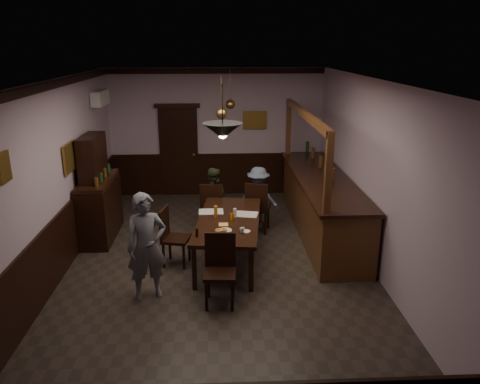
{
  "coord_description": "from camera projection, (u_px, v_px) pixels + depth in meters",
  "views": [
    {
      "loc": [
        0.02,
        -6.97,
        3.52
      ],
      "look_at": [
        0.38,
        0.46,
        1.15
      ],
      "focal_mm": 35.0,
      "sensor_mm": 36.0,
      "label": 1
    }
  ],
  "objects": [
    {
      "name": "beer_glass",
      "position": [
        216.0,
        212.0,
        7.77
      ],
      "size": [
        0.06,
        0.06,
        0.2
      ],
      "primitive_type": "cylinder",
      "color": "#BF721E",
      "rests_on": "dining_table"
    },
    {
      "name": "picture_left_large",
      "position": [
        70.0,
        157.0,
        7.83
      ],
      "size": [
        0.04,
        0.62,
        0.48
      ],
      "color": "olive",
      "rests_on": "ground"
    },
    {
      "name": "person_seated_right",
      "position": [
        258.0,
        198.0,
        9.21
      ],
      "size": [
        0.91,
        0.72,
        1.24
      ],
      "primitive_type": "imported",
      "rotation": [
        0.0,
        0.0,
        2.77
      ],
      "color": "slate",
      "rests_on": "ground"
    },
    {
      "name": "person_seated_left",
      "position": [
        213.0,
        197.0,
        9.27
      ],
      "size": [
        0.71,
        0.64,
        1.21
      ],
      "primitive_type": "imported",
      "rotation": [
        0.0,
        0.0,
        2.78
      ],
      "color": "#3A4529",
      "rests_on": "ground"
    },
    {
      "name": "dining_table",
      "position": [
        229.0,
        223.0,
        7.75
      ],
      "size": [
        1.25,
        2.3,
        0.75
      ],
      "rotation": [
        0.0,
        0.0,
        -0.11
      ],
      "color": "black",
      "rests_on": "ground"
    },
    {
      "name": "saucer",
      "position": [
        246.0,
        231.0,
        7.2
      ],
      "size": [
        0.15,
        0.15,
        0.01
      ],
      "primitive_type": "cylinder",
      "color": "white",
      "rests_on": "dining_table"
    },
    {
      "name": "newspaper_left",
      "position": [
        211.0,
        212.0,
        8.05
      ],
      "size": [
        0.43,
        0.31,
        0.01
      ],
      "primitive_type": "cube",
      "rotation": [
        0.0,
        0.0,
        0.02
      ],
      "color": "silver",
      "rests_on": "dining_table"
    },
    {
      "name": "picture_back",
      "position": [
        255.0,
        120.0,
        10.96
      ],
      "size": [
        0.55,
        0.04,
        0.42
      ],
      "color": "olive",
      "rests_on": "ground"
    },
    {
      "name": "water_glass",
      "position": [
        235.0,
        213.0,
        7.78
      ],
      "size": [
        0.06,
        0.06,
        0.15
      ],
      "primitive_type": "cylinder",
      "color": "silver",
      "rests_on": "dining_table"
    },
    {
      "name": "sideboard",
      "position": [
        98.0,
        198.0,
        8.69
      ],
      "size": [
        0.53,
        1.48,
        1.95
      ],
      "color": "black",
      "rests_on": "ground"
    },
    {
      "name": "newspaper_right",
      "position": [
        245.0,
        214.0,
        7.93
      ],
      "size": [
        0.48,
        0.38,
        0.01
      ],
      "primitive_type": "cube",
      "rotation": [
        0.0,
        0.0,
        -0.22
      ],
      "color": "silver",
      "rests_on": "dining_table"
    },
    {
      "name": "person_standing",
      "position": [
        147.0,
        246.0,
        6.59
      ],
      "size": [
        0.66,
        0.54,
        1.57
      ],
      "primitive_type": "imported",
      "rotation": [
        0.0,
        0.0,
        0.34
      ],
      "color": "slate",
      "rests_on": "ground"
    },
    {
      "name": "pendant_brass_mid",
      "position": [
        222.0,
        114.0,
        8.51
      ],
      "size": [
        0.2,
        0.2,
        0.81
      ],
      "color": "#BF8C3F",
      "rests_on": "ground"
    },
    {
      "name": "chair_far_left",
      "position": [
        212.0,
        205.0,
        9.02
      ],
      "size": [
        0.44,
        0.44,
        0.99
      ],
      "rotation": [
        0.0,
        0.0,
        3.11
      ],
      "color": "black",
      "rests_on": "ground"
    },
    {
      "name": "pendant_brass_far",
      "position": [
        230.0,
        104.0,
        9.8
      ],
      "size": [
        0.2,
        0.2,
        0.81
      ],
      "color": "#BF8C3F",
      "rests_on": "ground"
    },
    {
      "name": "pastry_ring_b",
      "position": [
        223.0,
        230.0,
        7.18
      ],
      "size": [
        0.13,
        0.13,
        0.04
      ],
      "primitive_type": "torus",
      "color": "#C68C47",
      "rests_on": "pastry_plate"
    },
    {
      "name": "pepper_mill",
      "position": [
        197.0,
        232.0,
        6.99
      ],
      "size": [
        0.04,
        0.04,
        0.14
      ],
      "primitive_type": "cylinder",
      "color": "black",
      "rests_on": "dining_table"
    },
    {
      "name": "pendant_iron",
      "position": [
        223.0,
        131.0,
        6.48
      ],
      "size": [
        0.56,
        0.56,
        0.75
      ],
      "color": "black",
      "rests_on": "ground"
    },
    {
      "name": "chair_side",
      "position": [
        171.0,
        234.0,
        7.67
      ],
      "size": [
        0.5,
        0.5,
        0.97
      ],
      "rotation": [
        0.0,
        0.0,
        1.36
      ],
      "color": "black",
      "rests_on": "ground"
    },
    {
      "name": "pastry_ring_a",
      "position": [
        219.0,
        231.0,
        7.15
      ],
      "size": [
        0.13,
        0.13,
        0.04
      ],
      "primitive_type": "torus",
      "color": "#C68C47",
      "rests_on": "pastry_plate"
    },
    {
      "name": "coffee_cup",
      "position": [
        242.0,
        230.0,
        7.13
      ],
      "size": [
        0.09,
        0.09,
        0.07
      ],
      "primitive_type": "imported",
      "rotation": [
        0.0,
        0.0,
        -0.11
      ],
      "color": "white",
      "rests_on": "saucer"
    },
    {
      "name": "chair_near",
      "position": [
        220.0,
        266.0,
        6.54
      ],
      "size": [
        0.46,
        0.46,
        1.01
      ],
      "rotation": [
        0.0,
        0.0,
        -0.06
      ],
      "color": "black",
      "rests_on": "ground"
    },
    {
      "name": "pastry_plate",
      "position": [
        225.0,
        230.0,
        7.23
      ],
      "size": [
        0.22,
        0.22,
        0.01
      ],
      "primitive_type": "cylinder",
      "color": "white",
      "rests_on": "dining_table"
    },
    {
      "name": "door_back",
      "position": [
        179.0,
        152.0,
        11.1
      ],
      "size": [
        0.9,
        0.06,
        2.1
      ],
      "primitive_type": "cube",
      "color": "black",
      "rests_on": "ground"
    },
    {
      "name": "chair_far_right",
      "position": [
        257.0,
        205.0,
        8.96
      ],
      "size": [
        0.54,
        0.54,
        1.02
      ],
      "rotation": [
        0.0,
        0.0,
        2.88
      ],
      "color": "black",
      "rests_on": "ground"
    },
    {
      "name": "room",
      "position": [
        217.0,
        180.0,
        7.24
      ],
      "size": [
        5.01,
        8.01,
        3.01
      ],
      "color": "#2D2621",
      "rests_on": "ground"
    },
    {
      "name": "picture_left_small",
      "position": [
        4.0,
        167.0,
        5.41
      ],
      "size": [
        0.04,
        0.28,
        0.36
      ],
      "color": "olive",
      "rests_on": "ground"
    },
    {
      "name": "bar_counter",
      "position": [
        321.0,
        203.0,
        8.98
      ],
      "size": [
        0.98,
        4.19,
        2.35
      ],
      "color": "#4B2814",
      "rests_on": "ground"
    },
    {
      "name": "soda_can",
      "position": [
        232.0,
        217.0,
        7.64
      ],
      "size": [
        0.07,
        0.07,
        0.12
      ],
      "primitive_type": "cylinder",
      "color": "orange",
      "rests_on": "dining_table"
    },
    {
      "name": "ac_unit",
      "position": [
        100.0,
        98.0,
        9.6
      ],
      "size": [
        0.2,
        0.85,
        0.3
      ],
      "color": "white",
      "rests_on": "ground"
    },
    {
      "name": "napkin",
      "position": [
        223.0,
        224.0,
        7.48
      ],
      "size": [
        0.17,
        0.17,
        0.0
      ],
      "primitive_type": "cube",
      "rotation": [
        0.0,
        0.0,
        -0.11
      ],
      "color": "#FFC15D",
      "rests_on": "dining_table"
    }
  ]
}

